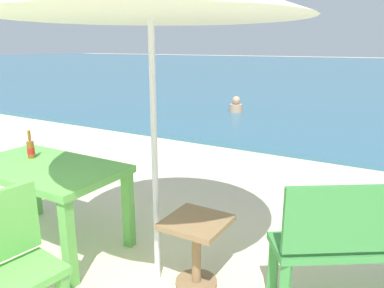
# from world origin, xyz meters

# --- Properties ---
(sea_water) EXTENTS (120.00, 50.00, 0.08)m
(sea_water) POSITION_xyz_m (0.00, 30.00, 0.04)
(sea_water) COLOR #386B84
(sea_water) RESTS_ON ground_plane
(picnic_table_green) EXTENTS (1.40, 0.80, 0.76)m
(picnic_table_green) POSITION_xyz_m (-0.92, 1.23, 0.65)
(picnic_table_green) COLOR #60B24C
(picnic_table_green) RESTS_ON ground_plane
(beer_bottle_amber) EXTENTS (0.07, 0.07, 0.26)m
(beer_bottle_amber) POSITION_xyz_m (-1.19, 1.31, 0.85)
(beer_bottle_amber) COLOR brown
(beer_bottle_amber) RESTS_ON picnic_table_green
(side_table_wood) EXTENTS (0.44, 0.44, 0.54)m
(side_table_wood) POSITION_xyz_m (0.53, 1.38, 0.35)
(side_table_wood) COLOR olive
(side_table_wood) RESTS_ON ground_plane
(bench_green_right) EXTENTS (1.20, 0.96, 0.95)m
(bench_green_right) POSITION_xyz_m (1.63, 1.71, 0.54)
(bench_green_right) COLOR #3D8C42
(bench_green_right) RESTS_ON ground_plane
(swimmer_person) EXTENTS (0.34, 0.34, 0.41)m
(swimmer_person) POSITION_xyz_m (-2.08, 8.04, 0.24)
(swimmer_person) COLOR tan
(swimmer_person) RESTS_ON sea_water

